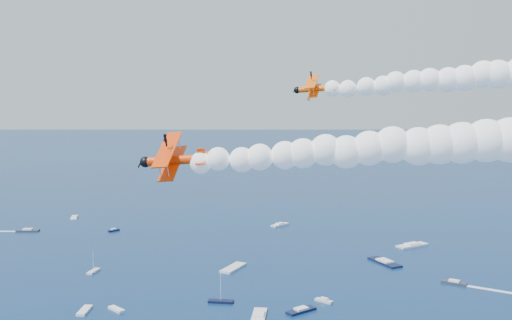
# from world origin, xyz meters

# --- Properties ---
(biplane_lead) EXTENTS (8.02, 9.63, 7.46)m
(biplane_lead) POSITION_xyz_m (7.88, 31.38, 61.63)
(biplane_lead) COLOR #FF5805
(biplane_trail) EXTENTS (9.12, 11.02, 9.31)m
(biplane_trail) POSITION_xyz_m (-8.33, 0.54, 52.75)
(biplane_trail) COLOR #F23905
(smoke_trail_trail) EXTENTS (72.36, 9.91, 12.72)m
(smoke_trail_trail) POSITION_xyz_m (27.17, 1.23, 55.50)
(smoke_trail_trail) COLOR white
(spectator_boats) EXTENTS (239.67, 187.07, 0.70)m
(spectator_boats) POSITION_xyz_m (-6.63, 110.43, 0.35)
(spectator_boats) COLOR #2B303A
(spectator_boats) RESTS_ON ground
(boat_wakes) EXTENTS (253.68, 70.91, 0.04)m
(boat_wakes) POSITION_xyz_m (-37.75, 143.36, 0.03)
(boat_wakes) COLOR white
(boat_wakes) RESTS_ON ground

